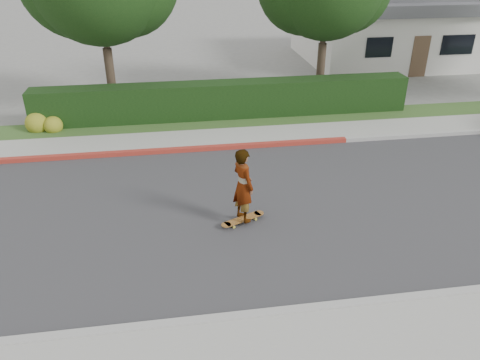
% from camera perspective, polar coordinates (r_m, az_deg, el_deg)
% --- Properties ---
extents(ground, '(120.00, 120.00, 0.00)m').
position_cam_1_polar(ground, '(13.69, 14.60, -2.35)').
color(ground, slate).
rests_on(ground, ground).
extents(road, '(60.00, 8.00, 0.01)m').
position_cam_1_polar(road, '(13.69, 14.61, -2.33)').
color(road, '#2D2D30').
rests_on(road, ground).
extents(curb_near, '(60.00, 0.20, 0.15)m').
position_cam_1_polar(curb_near, '(10.71, 22.94, -12.83)').
color(curb_near, '#9E9E99').
rests_on(curb_near, ground).
extents(sidewalk_near, '(60.00, 1.60, 0.12)m').
position_cam_1_polar(sidewalk_near, '(10.18, 25.46, -15.99)').
color(sidewalk_near, gray).
rests_on(sidewalk_near, ground).
extents(curb_far, '(60.00, 0.20, 0.15)m').
position_cam_1_polar(curb_far, '(17.08, 9.56, 4.66)').
color(curb_far, '#9E9E99').
rests_on(curb_far, ground).
extents(curb_red_section, '(12.00, 0.21, 0.15)m').
position_cam_1_polar(curb_red_section, '(16.29, -7.47, 3.66)').
color(curb_red_section, maroon).
rests_on(curb_red_section, ground).
extents(sidewalk_far, '(60.00, 1.60, 0.12)m').
position_cam_1_polar(sidewalk_far, '(17.88, 8.70, 5.74)').
color(sidewalk_far, gray).
rests_on(sidewalk_far, ground).
extents(planting_strip, '(60.00, 1.60, 0.10)m').
position_cam_1_polar(planting_strip, '(19.31, 7.35, 7.48)').
color(planting_strip, '#2D4C1E').
rests_on(planting_strip, ground).
extents(hedge, '(15.00, 1.00, 1.50)m').
position_cam_1_polar(hedge, '(19.07, -1.85, 9.65)').
color(hedge, black).
rests_on(hedge, ground).
extents(flowering_shrub, '(1.40, 1.00, 0.90)m').
position_cam_1_polar(flowering_shrub, '(19.27, -22.93, 6.33)').
color(flowering_shrub, '#2D4C19').
rests_on(flowering_shrub, ground).
extents(house, '(10.60, 8.60, 4.30)m').
position_cam_1_polar(house, '(30.20, 18.10, 17.74)').
color(house, beige).
rests_on(house, ground).
extents(skateboard, '(1.26, 0.76, 0.12)m').
position_cam_1_polar(skateboard, '(12.17, 0.36, -4.79)').
color(skateboard, gold).
rests_on(skateboard, ground).
extents(skateboarder, '(0.73, 0.85, 1.96)m').
position_cam_1_polar(skateboarder, '(11.67, 0.37, -0.64)').
color(skateboarder, white).
rests_on(skateboarder, skateboard).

